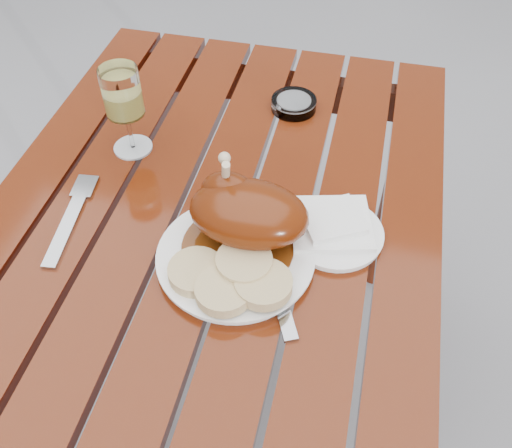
{
  "coord_description": "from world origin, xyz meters",
  "views": [
    {
      "loc": [
        0.24,
        -0.62,
        1.48
      ],
      "look_at": [
        0.09,
        -0.0,
        0.78
      ],
      "focal_mm": 40.0,
      "sensor_mm": 36.0,
      "label": 1
    }
  ],
  "objects": [
    {
      "name": "ground",
      "position": [
        0.0,
        0.0,
        0.0
      ],
      "size": [
        60.0,
        60.0,
        0.0
      ],
      "primitive_type": "plane",
      "color": "slate",
      "rests_on": "ground"
    },
    {
      "name": "table",
      "position": [
        0.0,
        0.0,
        0.38
      ],
      "size": [
        0.8,
        1.2,
        0.75
      ],
      "primitive_type": "cube",
      "color": "#5E250B",
      "rests_on": "ground"
    },
    {
      "name": "dinner_plate",
      "position": [
        0.07,
        -0.06,
        0.76
      ],
      "size": [
        0.31,
        0.31,
        0.02
      ],
      "primitive_type": "cylinder",
      "rotation": [
        0.0,
        0.0,
        0.24
      ],
      "color": "white",
      "rests_on": "table"
    },
    {
      "name": "roast_duck",
      "position": [
        0.08,
        -0.01,
        0.82
      ],
      "size": [
        0.2,
        0.19,
        0.14
      ],
      "color": "#502309",
      "rests_on": "dinner_plate"
    },
    {
      "name": "bread_dumplings",
      "position": [
        0.08,
        -0.12,
        0.78
      ],
      "size": [
        0.2,
        0.14,
        0.03
      ],
      "color": "tan",
      "rests_on": "dinner_plate"
    },
    {
      "name": "wine_glass",
      "position": [
        -0.2,
        0.17,
        0.84
      ],
      "size": [
        0.09,
        0.09,
        0.18
      ],
      "primitive_type": "cylinder",
      "rotation": [
        0.0,
        0.0,
        0.15
      ],
      "color": "#CEC75D",
      "rests_on": "table"
    },
    {
      "name": "side_plate",
      "position": [
        0.22,
        0.03,
        0.76
      ],
      "size": [
        0.21,
        0.21,
        0.01
      ],
      "primitive_type": "cylinder",
      "rotation": [
        0.0,
        0.0,
        0.37
      ],
      "color": "white",
      "rests_on": "table"
    },
    {
      "name": "napkin",
      "position": [
        0.21,
        0.04,
        0.77
      ],
      "size": [
        0.16,
        0.15,
        0.01
      ],
      "primitive_type": "cube",
      "rotation": [
        0.0,
        0.0,
        0.25
      ],
      "color": "white",
      "rests_on": "side_plate"
    },
    {
      "name": "ashtray",
      "position": [
        0.09,
        0.37,
        0.76
      ],
      "size": [
        0.11,
        0.11,
        0.02
      ],
      "primitive_type": "cylinder",
      "rotation": [
        0.0,
        0.0,
        0.12
      ],
      "color": "#B2B7BC",
      "rests_on": "table"
    },
    {
      "name": "fork",
      "position": [
        -0.23,
        -0.05,
        0.75
      ],
      "size": [
        0.05,
        0.2,
        0.01
      ],
      "primitive_type": "cube",
      "rotation": [
        0.0,
        0.0,
        0.12
      ],
      "color": "gray",
      "rests_on": "table"
    },
    {
      "name": "knife",
      "position": [
        0.14,
        -0.09,
        0.75
      ],
      "size": [
        0.12,
        0.22,
        0.01
      ],
      "primitive_type": "cube",
      "rotation": [
        0.0,
        0.0,
        0.44
      ],
      "color": "gray",
      "rests_on": "table"
    }
  ]
}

